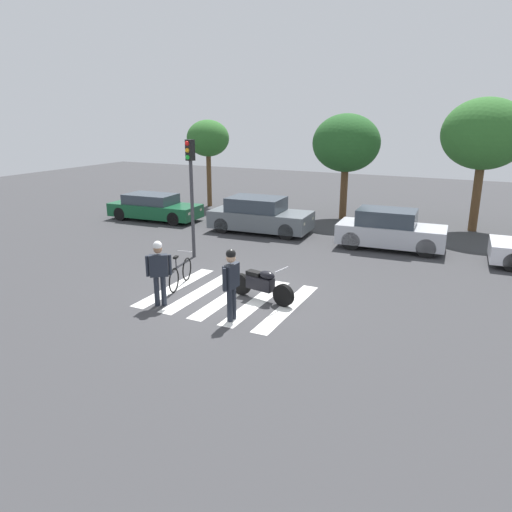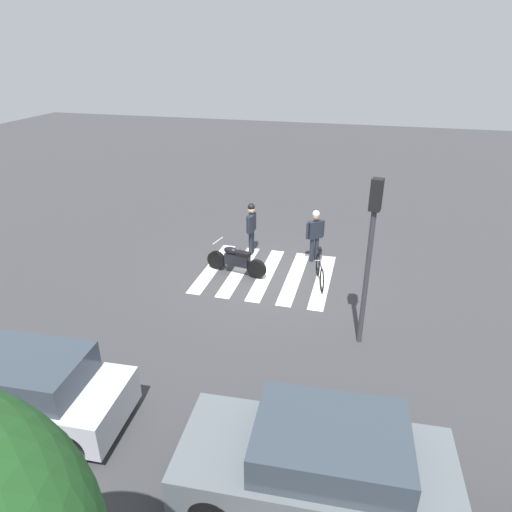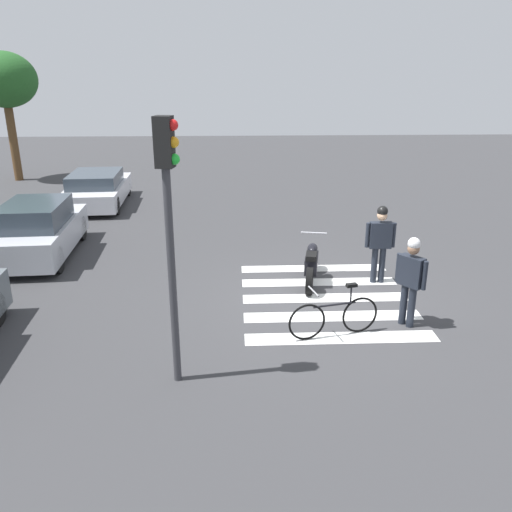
# 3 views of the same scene
# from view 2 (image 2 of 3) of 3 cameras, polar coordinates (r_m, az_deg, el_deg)

# --- Properties ---
(ground_plane) EXTENTS (60.00, 60.00, 0.00)m
(ground_plane) POSITION_cam_2_polar(r_m,az_deg,el_deg) (14.43, 1.31, -2.27)
(ground_plane) COLOR #38383A
(police_motorcycle) EXTENTS (2.04, 0.70, 1.02)m
(police_motorcycle) POSITION_cam_2_polar(r_m,az_deg,el_deg) (14.28, -2.50, -0.55)
(police_motorcycle) COLOR black
(police_motorcycle) RESTS_ON ground_plane
(leaning_bicycle) EXTENTS (0.56, 1.74, 1.02)m
(leaning_bicycle) POSITION_cam_2_polar(r_m,az_deg,el_deg) (13.88, 8.05, -1.88)
(leaning_bicycle) COLOR black
(leaning_bicycle) RESTS_ON ground_plane
(officer_on_foot) EXTENTS (0.24, 0.69, 1.84)m
(officer_on_foot) POSITION_cam_2_polar(r_m,az_deg,el_deg) (15.37, -0.59, 3.94)
(officer_on_foot) COLOR #1E232D
(officer_on_foot) RESTS_ON ground_plane
(officer_by_motorcycle) EXTENTS (0.55, 0.45, 1.79)m
(officer_by_motorcycle) POSITION_cam_2_polar(r_m,az_deg,el_deg) (15.00, 7.46, 3.00)
(officer_by_motorcycle) COLOR #1E232D
(officer_by_motorcycle) RESTS_ON ground_plane
(crosswalk_stripes) EXTENTS (4.05, 3.59, 0.01)m
(crosswalk_stripes) POSITION_cam_2_polar(r_m,az_deg,el_deg) (14.42, 1.31, -2.25)
(crosswalk_stripes) COLOR silver
(crosswalk_stripes) RESTS_ON ground_plane
(car_grey_coupe) EXTENTS (4.41, 2.14, 1.51)m
(car_grey_coupe) POSITION_cam_2_polar(r_m,az_deg,el_deg) (7.85, 7.87, -24.53)
(car_grey_coupe) COLOR black
(car_grey_coupe) RESTS_ON ground_plane
(car_silver_sedan) EXTENTS (4.04, 1.89, 1.50)m
(car_silver_sedan) POSITION_cam_2_polar(r_m,az_deg,el_deg) (9.95, -27.02, -14.87)
(car_silver_sedan) COLOR black
(car_silver_sedan) RESTS_ON ground_plane
(traffic_light_pole) EXTENTS (0.28, 0.35, 4.11)m
(traffic_light_pole) POSITION_cam_2_polar(r_m,az_deg,el_deg) (10.34, 14.33, 2.26)
(traffic_light_pole) COLOR #38383D
(traffic_light_pole) RESTS_ON ground_plane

